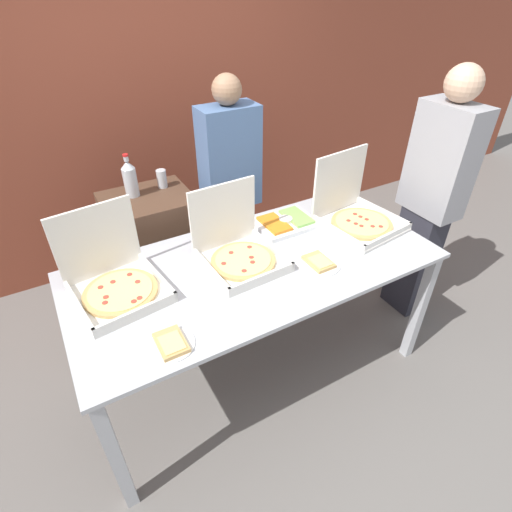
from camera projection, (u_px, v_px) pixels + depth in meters
ground_plane at (256, 365)px, 2.76m from camera, size 16.00×16.00×0.00m
brick_wall_behind at (149, 99)px, 3.14m from camera, size 10.00×0.06×2.80m
buffet_table at (256, 277)px, 2.31m from camera, size 2.07×0.97×0.89m
pizza_box_near_left at (356, 213)px, 2.55m from camera, size 0.49×0.50×0.44m
pizza_box_far_left at (238, 249)px, 2.23m from camera, size 0.43×0.44×0.41m
pizza_box_far_right at (115, 279)px, 2.01m from camera, size 0.47×0.49×0.42m
paper_plate_front_center at (319, 262)px, 2.23m from camera, size 0.25×0.25×0.03m
paper_plate_front_left at (171, 343)px, 1.75m from camera, size 0.21×0.21×0.03m
veggie_tray at (285, 222)px, 2.57m from camera, size 0.38×0.29×0.05m
sideboard_podium at (157, 259)px, 2.91m from camera, size 0.58×0.48×1.02m
soda_bottle at (130, 178)px, 2.56m from camera, size 0.09×0.09×0.28m
soda_can_silver at (162, 179)px, 2.70m from camera, size 0.07×0.07×0.12m
person_guest_cap at (231, 194)px, 2.91m from camera, size 0.40×0.22×1.72m
person_guest_plaid at (431, 199)px, 2.73m from camera, size 0.22×0.40×1.81m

